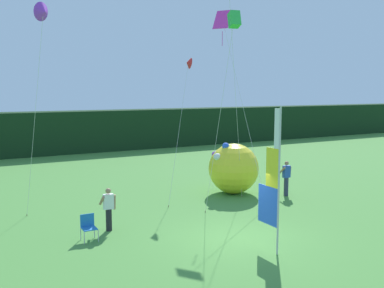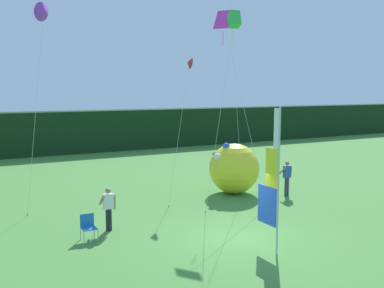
{
  "view_description": "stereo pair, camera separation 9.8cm",
  "coord_description": "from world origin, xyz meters",
  "px_view_note": "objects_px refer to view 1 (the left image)",
  "views": [
    {
      "loc": [
        -8.4,
        -11.95,
        5.15
      ],
      "look_at": [
        -0.43,
        2.66,
        3.07
      ],
      "focal_mm": 40.76,
      "sensor_mm": 36.0,
      "label": 1
    },
    {
      "loc": [
        -8.32,
        -11.99,
        5.15
      ],
      "look_at": [
        -0.43,
        2.66,
        3.07
      ],
      "focal_mm": 40.76,
      "sensor_mm": 36.0,
      "label": 2
    }
  ],
  "objects_px": {
    "banner_flag": "(273,183)",
    "kite_green_box_0": "(234,21)",
    "kite_red_delta_3": "(188,64)",
    "kite_purple_delta_4": "(43,13)",
    "person_mid_field": "(286,177)",
    "person_near_banner": "(109,208)",
    "inflatable_balloon": "(233,168)",
    "folding_chair": "(88,226)",
    "kite_magenta_diamond_2": "(224,26)"
  },
  "relations": [
    {
      "from": "banner_flag",
      "to": "kite_green_box_0",
      "type": "height_order",
      "value": "kite_green_box_0"
    },
    {
      "from": "kite_red_delta_3",
      "to": "kite_purple_delta_4",
      "type": "height_order",
      "value": "kite_purple_delta_4"
    },
    {
      "from": "person_mid_field",
      "to": "kite_red_delta_3",
      "type": "bearing_deg",
      "value": 134.75
    },
    {
      "from": "person_near_banner",
      "to": "inflatable_balloon",
      "type": "relative_size",
      "value": 0.62
    },
    {
      "from": "person_near_banner",
      "to": "banner_flag",
      "type": "bearing_deg",
      "value": -48.93
    },
    {
      "from": "person_mid_field",
      "to": "folding_chair",
      "type": "distance_m",
      "value": 10.33
    },
    {
      "from": "person_mid_field",
      "to": "inflatable_balloon",
      "type": "bearing_deg",
      "value": 139.64
    },
    {
      "from": "person_near_banner",
      "to": "inflatable_balloon",
      "type": "bearing_deg",
      "value": 20.12
    },
    {
      "from": "person_mid_field",
      "to": "kite_purple_delta_4",
      "type": "relative_size",
      "value": 0.2
    },
    {
      "from": "person_mid_field",
      "to": "inflatable_balloon",
      "type": "relative_size",
      "value": 0.66
    },
    {
      "from": "inflatable_balloon",
      "to": "kite_green_box_0",
      "type": "height_order",
      "value": "kite_green_box_0"
    },
    {
      "from": "kite_green_box_0",
      "to": "kite_magenta_diamond_2",
      "type": "relative_size",
      "value": 0.9
    },
    {
      "from": "kite_purple_delta_4",
      "to": "kite_green_box_0",
      "type": "bearing_deg",
      "value": -26.65
    },
    {
      "from": "person_near_banner",
      "to": "person_mid_field",
      "type": "relative_size",
      "value": 0.93
    },
    {
      "from": "banner_flag",
      "to": "person_mid_field",
      "type": "relative_size",
      "value": 2.74
    },
    {
      "from": "person_near_banner",
      "to": "folding_chair",
      "type": "xyz_separation_m",
      "value": [
        -0.93,
        -0.64,
        -0.33
      ]
    },
    {
      "from": "person_near_banner",
      "to": "kite_red_delta_3",
      "type": "distance_m",
      "value": 9.21
    },
    {
      "from": "kite_green_box_0",
      "to": "kite_red_delta_3",
      "type": "height_order",
      "value": "kite_green_box_0"
    },
    {
      "from": "kite_red_delta_3",
      "to": "folding_chair",
      "type": "bearing_deg",
      "value": -142.15
    },
    {
      "from": "person_mid_field",
      "to": "kite_green_box_0",
      "type": "relative_size",
      "value": 0.21
    },
    {
      "from": "person_mid_field",
      "to": "kite_magenta_diamond_2",
      "type": "relative_size",
      "value": 0.19
    },
    {
      "from": "folding_chair",
      "to": "person_near_banner",
      "type": "bearing_deg",
      "value": 34.6
    },
    {
      "from": "banner_flag",
      "to": "kite_purple_delta_4",
      "type": "xyz_separation_m",
      "value": [
        -5.54,
        6.73,
        5.74
      ]
    },
    {
      "from": "folding_chair",
      "to": "kite_green_box_0",
      "type": "bearing_deg",
      "value": -3.3
    },
    {
      "from": "person_near_banner",
      "to": "kite_purple_delta_4",
      "type": "xyz_separation_m",
      "value": [
        -1.62,
        2.23,
        7.14
      ]
    },
    {
      "from": "folding_chair",
      "to": "banner_flag",
      "type": "bearing_deg",
      "value": -38.49
    },
    {
      "from": "kite_green_box_0",
      "to": "kite_magenta_diamond_2",
      "type": "height_order",
      "value": "kite_magenta_diamond_2"
    },
    {
      "from": "kite_green_box_0",
      "to": "kite_red_delta_3",
      "type": "relative_size",
      "value": 1.2
    },
    {
      "from": "kite_green_box_0",
      "to": "folding_chair",
      "type": "bearing_deg",
      "value": 176.7
    },
    {
      "from": "kite_purple_delta_4",
      "to": "kite_red_delta_3",
      "type": "bearing_deg",
      "value": 17.44
    },
    {
      "from": "person_mid_field",
      "to": "kite_magenta_diamond_2",
      "type": "distance_m",
      "value": 7.91
    },
    {
      "from": "person_near_banner",
      "to": "folding_chair",
      "type": "height_order",
      "value": "person_near_banner"
    },
    {
      "from": "banner_flag",
      "to": "person_mid_field",
      "type": "height_order",
      "value": "banner_flag"
    },
    {
      "from": "person_near_banner",
      "to": "kite_green_box_0",
      "type": "height_order",
      "value": "kite_green_box_0"
    },
    {
      "from": "kite_green_box_0",
      "to": "kite_magenta_diamond_2",
      "type": "distance_m",
      "value": 4.58
    },
    {
      "from": "banner_flag",
      "to": "folding_chair",
      "type": "relative_size",
      "value": 5.26
    },
    {
      "from": "kite_magenta_diamond_2",
      "to": "banner_flag",
      "type": "bearing_deg",
      "value": -111.57
    },
    {
      "from": "person_mid_field",
      "to": "kite_magenta_diamond_2",
      "type": "bearing_deg",
      "value": 138.93
    },
    {
      "from": "inflatable_balloon",
      "to": "folding_chair",
      "type": "bearing_deg",
      "value": -158.05
    },
    {
      "from": "banner_flag",
      "to": "person_near_banner",
      "type": "xyz_separation_m",
      "value": [
        -3.92,
        4.5,
        -1.4
      ]
    },
    {
      "from": "person_near_banner",
      "to": "kite_green_box_0",
      "type": "distance_m",
      "value": 8.43
    },
    {
      "from": "banner_flag",
      "to": "folding_chair",
      "type": "height_order",
      "value": "banner_flag"
    },
    {
      "from": "banner_flag",
      "to": "folding_chair",
      "type": "xyz_separation_m",
      "value": [
        -4.85,
        3.86,
        -1.73
      ]
    },
    {
      "from": "person_near_banner",
      "to": "kite_green_box_0",
      "type": "relative_size",
      "value": 0.2
    },
    {
      "from": "person_mid_field",
      "to": "kite_red_delta_3",
      "type": "height_order",
      "value": "kite_red_delta_3"
    },
    {
      "from": "kite_purple_delta_4",
      "to": "banner_flag",
      "type": "bearing_deg",
      "value": -50.55
    },
    {
      "from": "inflatable_balloon",
      "to": "kite_red_delta_3",
      "type": "relative_size",
      "value": 0.38
    },
    {
      "from": "banner_flag",
      "to": "inflatable_balloon",
      "type": "relative_size",
      "value": 1.82
    },
    {
      "from": "kite_red_delta_3",
      "to": "inflatable_balloon",
      "type": "bearing_deg",
      "value": -50.45
    },
    {
      "from": "banner_flag",
      "to": "kite_red_delta_3",
      "type": "relative_size",
      "value": 0.69
    }
  ]
}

